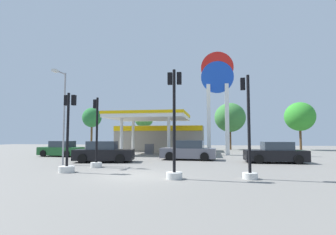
{
  "coord_description": "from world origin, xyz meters",
  "views": [
    {
      "loc": [
        3.73,
        -12.58,
        1.93
      ],
      "look_at": [
        -0.34,
        11.66,
        3.72
      ],
      "focal_mm": 27.73,
      "sensor_mm": 36.0,
      "label": 1
    }
  ],
  "objects": [
    {
      "name": "ground_plane",
      "position": [
        0.0,
        0.0,
        0.0
      ],
      "size": [
        90.0,
        90.0,
        0.0
      ],
      "primitive_type": "plane",
      "color": "slate",
      "rests_on": "ground"
    },
    {
      "name": "gas_station",
      "position": [
        -2.98,
        20.68,
        2.04
      ],
      "size": [
        11.31,
        13.23,
        4.46
      ],
      "color": "gray",
      "rests_on": "ground"
    },
    {
      "name": "station_pole_sign",
      "position": [
        4.41,
        15.1,
        6.81
      ],
      "size": [
        3.43,
        0.56,
        10.97
      ],
      "color": "white",
      "rests_on": "ground"
    },
    {
      "name": "car_0",
      "position": [
        8.32,
        7.55,
        0.7
      ],
      "size": [
        4.35,
        2.09,
        1.54
      ],
      "color": "black",
      "rests_on": "ground"
    },
    {
      "name": "car_1",
      "position": [
        -4.3,
        6.05,
        0.71
      ],
      "size": [
        4.62,
        2.55,
        1.57
      ],
      "color": "black",
      "rests_on": "ground"
    },
    {
      "name": "car_2",
      "position": [
        -10.61,
        10.53,
        0.67
      ],
      "size": [
        4.29,
        2.2,
        1.48
      ],
      "color": "black",
      "rests_on": "ground"
    },
    {
      "name": "car_3",
      "position": [
        1.85,
        8.95,
        0.73
      ],
      "size": [
        4.57,
        2.22,
        1.61
      ],
      "color": "black",
      "rests_on": "ground"
    },
    {
      "name": "traffic_signal_0",
      "position": [
        -3.98,
        0.44,
        1.32
      ],
      "size": [
        0.82,
        0.82,
        4.31
      ],
      "color": "silver",
      "rests_on": "ground"
    },
    {
      "name": "traffic_signal_1",
      "position": [
        2.04,
        -0.74,
        1.82
      ],
      "size": [
        0.74,
        0.74,
        5.04
      ],
      "color": "silver",
      "rests_on": "ground"
    },
    {
      "name": "traffic_signal_2",
      "position": [
        5.4,
        -0.19,
        1.57
      ],
      "size": [
        0.68,
        0.7,
        4.79
      ],
      "color": "silver",
      "rests_on": "ground"
    },
    {
      "name": "traffic_signal_3",
      "position": [
        -3.41,
        2.79,
        1.32
      ],
      "size": [
        0.69,
        0.7,
        4.38
      ],
      "color": "silver",
      "rests_on": "ground"
    },
    {
      "name": "tree_0",
      "position": [
        -14.56,
        25.0,
        4.8
      ],
      "size": [
        2.93,
        2.93,
        6.35
      ],
      "color": "brown",
      "rests_on": "ground"
    },
    {
      "name": "tree_1",
      "position": [
        -6.65,
        26.6,
        4.45
      ],
      "size": [
        2.81,
        2.81,
        5.62
      ],
      "color": "brown",
      "rests_on": "ground"
    },
    {
      "name": "tree_2",
      "position": [
        6.43,
        26.29,
        4.69
      ],
      "size": [
        4.49,
        4.49,
        6.82
      ],
      "color": "brown",
      "rests_on": "ground"
    },
    {
      "name": "tree_3",
      "position": [
        16.14,
        26.73,
        4.73
      ],
      "size": [
        4.13,
        4.13,
        6.78
      ],
      "color": "brown",
      "rests_on": "ground"
    },
    {
      "name": "corner_streetlamp",
      "position": [
        -6.24,
        3.49,
        3.85
      ],
      "size": [
        0.24,
        1.48,
        6.33
      ],
      "color": "gray",
      "rests_on": "ground"
    }
  ]
}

